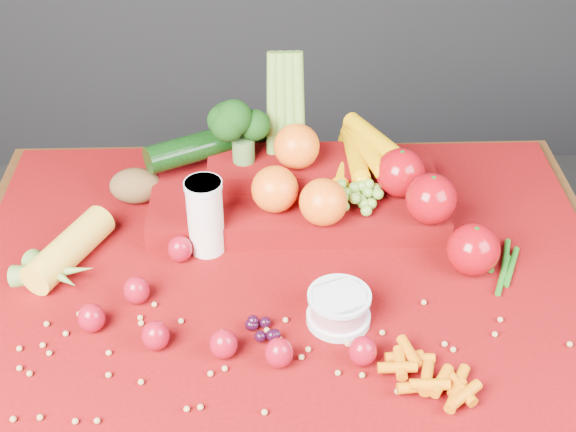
{
  "coord_description": "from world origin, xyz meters",
  "views": [
    {
      "loc": [
        -0.03,
        -1.02,
        1.63
      ],
      "look_at": [
        0.0,
        0.02,
        0.85
      ],
      "focal_mm": 50.0,
      "sensor_mm": 36.0,
      "label": 1
    }
  ],
  "objects_px": {
    "milk_glass": "(205,214)",
    "yogurt_bowl": "(339,307)",
    "produce_mound": "(314,183)",
    "table": "(288,312)"
  },
  "relations": [
    {
      "from": "milk_glass",
      "to": "yogurt_bowl",
      "type": "relative_size",
      "value": 1.39
    },
    {
      "from": "produce_mound",
      "to": "table",
      "type": "bearing_deg",
      "value": -108.46
    },
    {
      "from": "milk_glass",
      "to": "produce_mound",
      "type": "bearing_deg",
      "value": 28.18
    },
    {
      "from": "table",
      "to": "milk_glass",
      "type": "bearing_deg",
      "value": 160.21
    },
    {
      "from": "milk_glass",
      "to": "yogurt_bowl",
      "type": "distance_m",
      "value": 0.28
    },
    {
      "from": "produce_mound",
      "to": "milk_glass",
      "type": "bearing_deg",
      "value": -151.82
    },
    {
      "from": "table",
      "to": "produce_mound",
      "type": "relative_size",
      "value": 1.83
    },
    {
      "from": "table",
      "to": "yogurt_bowl",
      "type": "distance_m",
      "value": 0.2
    },
    {
      "from": "table",
      "to": "yogurt_bowl",
      "type": "relative_size",
      "value": 11.16
    },
    {
      "from": "yogurt_bowl",
      "to": "produce_mound",
      "type": "relative_size",
      "value": 0.16
    }
  ]
}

